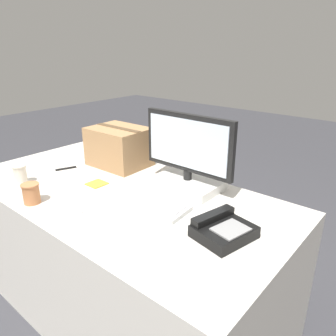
{
  "coord_description": "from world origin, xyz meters",
  "views": [
    {
      "loc": [
        1.2,
        -1.01,
        1.46
      ],
      "look_at": [
        0.24,
        0.13,
        0.89
      ],
      "focal_mm": 35.0,
      "sensor_mm": 36.0,
      "label": 1
    }
  ],
  "objects": [
    {
      "name": "paper_cup_left",
      "position": [
        -0.48,
        -0.27,
        0.79
      ],
      "size": [
        0.07,
        0.07,
        0.11
      ],
      "color": "beige",
      "rests_on": "office_desk"
    },
    {
      "name": "monitor",
      "position": [
        0.25,
        0.27,
        0.88
      ],
      "size": [
        0.53,
        0.24,
        0.39
      ],
      "color": "white",
      "rests_on": "office_desk"
    },
    {
      "name": "spoon",
      "position": [
        0.04,
        -0.22,
        0.74
      ],
      "size": [
        0.04,
        0.15,
        0.0
      ],
      "rotation": [
        0.0,
        0.0,
        1.75
      ],
      "color": "silver",
      "rests_on": "office_desk"
    },
    {
      "name": "keyboard",
      "position": [
        0.23,
        -0.02,
        0.75
      ],
      "size": [
        0.43,
        0.2,
        0.03
      ],
      "rotation": [
        0.0,
        0.0,
        0.09
      ],
      "color": "silver",
      "rests_on": "office_desk"
    },
    {
      "name": "cardboard_box",
      "position": [
        -0.29,
        0.28,
        0.86
      ],
      "size": [
        0.36,
        0.28,
        0.24
      ],
      "rotation": [
        0.0,
        0.0,
        0.03
      ],
      "color": "#9E754C",
      "rests_on": "office_desk"
    },
    {
      "name": "paper_cup_right",
      "position": [
        -0.21,
        -0.35,
        0.79
      ],
      "size": [
        0.08,
        0.08,
        0.1
      ],
      "color": "#BC7547",
      "rests_on": "office_desk"
    },
    {
      "name": "office_desk",
      "position": [
        0.0,
        0.0,
        0.37
      ],
      "size": [
        1.8,
        0.9,
        0.74
      ],
      "color": "beige",
      "rests_on": "ground_plane"
    },
    {
      "name": "pen_marker",
      "position": [
        -0.48,
        0.01,
        0.74
      ],
      "size": [
        0.06,
        0.12,
        0.01
      ],
      "rotation": [
        0.0,
        0.0,
        1.19
      ],
      "color": "black",
      "rests_on": "office_desk"
    },
    {
      "name": "ground_plane",
      "position": [
        0.0,
        0.0,
        0.0
      ],
      "size": [
        12.0,
        12.0,
        0.0
      ],
      "primitive_type": "plane",
      "color": "#38383D"
    },
    {
      "name": "sticky_note_pad",
      "position": [
        -0.15,
        -0.01,
        0.74
      ],
      "size": [
        0.09,
        0.09,
        0.01
      ],
      "color": "gold",
      "rests_on": "office_desk"
    },
    {
      "name": "desk_phone",
      "position": [
        0.64,
        -0.02,
        0.77
      ],
      "size": [
        0.23,
        0.25,
        0.08
      ],
      "rotation": [
        0.0,
        0.0,
        -0.21
      ],
      "color": "black",
      "rests_on": "office_desk"
    }
  ]
}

